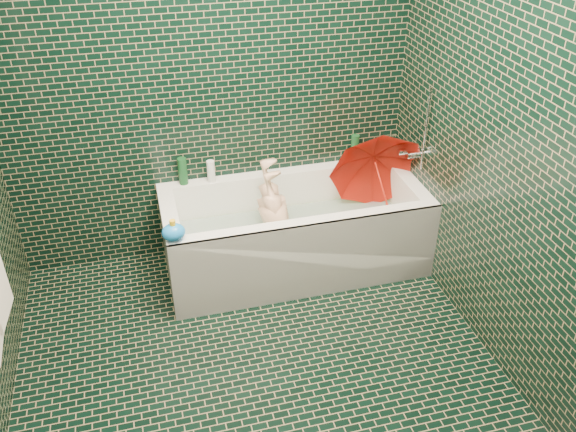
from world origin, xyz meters
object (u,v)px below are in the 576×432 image
object	(u,v)px
bathtub	(295,239)
rubber_duck	(358,156)
bath_toy	(174,232)
child	(280,230)
umbrella	(381,183)

from	to	relation	value
bathtub	rubber_duck	bearing A→B (deg)	31.24
bath_toy	child	bearing A→B (deg)	37.65
child	bath_toy	size ratio (longest dim) A/B	5.98
bathtub	umbrella	size ratio (longest dim) A/B	2.75
rubber_duck	bath_toy	size ratio (longest dim) A/B	0.78
child	rubber_duck	bearing A→B (deg)	127.35
child	rubber_duck	size ratio (longest dim) A/B	7.68
child	rubber_duck	xyz separation A→B (m)	(0.65, 0.34, 0.29)
bathtub	rubber_duck	distance (m)	0.75
child	umbrella	world-z (taller)	umbrella
bathtub	bath_toy	bearing A→B (deg)	-159.39
bathtub	bath_toy	xyz separation A→B (m)	(-0.80, -0.30, 0.40)
bathtub	bath_toy	world-z (taller)	bath_toy
rubber_duck	bath_toy	xyz separation A→B (m)	(-1.35, -0.63, 0.01)
bathtub	child	xyz separation A→B (m)	(-0.11, -0.00, 0.10)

